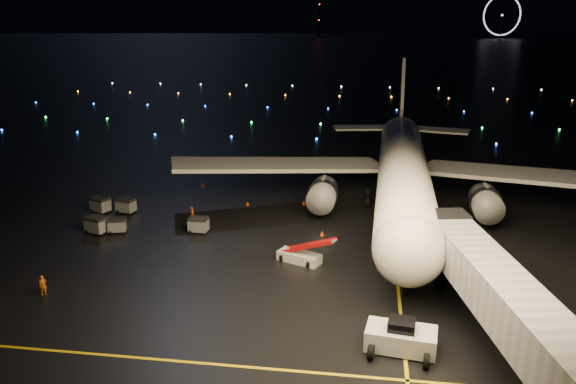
% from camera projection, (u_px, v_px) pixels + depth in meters
% --- Properties ---
extents(ground, '(2000.00, 2000.00, 0.00)m').
position_uv_depth(ground, '(354.00, 58.00, 329.50)').
color(ground, black).
rests_on(ground, ground).
extents(lane_centre, '(0.25, 80.00, 0.02)m').
position_uv_depth(lane_centre, '(393.00, 234.00, 58.02)').
color(lane_centre, gold).
rests_on(lane_centre, ground).
extents(lane_cross, '(60.00, 0.25, 0.02)m').
position_uv_depth(lane_cross, '(143.00, 358.00, 36.63)').
color(lane_cross, gold).
rests_on(lane_cross, ground).
extents(airliner, '(57.28, 54.60, 15.73)m').
position_uv_depth(airliner, '(404.00, 139.00, 65.55)').
color(airliner, silver).
rests_on(airliner, ground).
extents(pushback_tug, '(4.93, 3.05, 2.21)m').
position_uv_depth(pushback_tug, '(401.00, 335.00, 37.30)').
color(pushback_tug, silver).
rests_on(pushback_tug, ground).
extents(belt_loader, '(5.98, 3.81, 2.83)m').
position_uv_depth(belt_loader, '(299.00, 247.00, 50.94)').
color(belt_loader, silver).
rests_on(belt_loader, ground).
extents(crew_a, '(0.69, 0.70, 1.63)m').
position_uv_depth(crew_a, '(43.00, 285.00, 44.97)').
color(crew_a, orange).
rests_on(crew_a, ground).
extents(crew_c, '(0.60, 1.11, 1.81)m').
position_uv_depth(crew_c, '(192.00, 215.00, 61.07)').
color(crew_c, orange).
rests_on(crew_c, ground).
extents(safety_cone_0, '(0.53, 0.53, 0.51)m').
position_uv_depth(safety_cone_0, '(322.00, 233.00, 57.53)').
color(safety_cone_0, '#F23A07').
rests_on(safety_cone_0, ground).
extents(safety_cone_1, '(0.45, 0.45, 0.50)m').
position_uv_depth(safety_cone_1, '(304.00, 202.00, 67.32)').
color(safety_cone_1, '#F23A07').
rests_on(safety_cone_1, ground).
extents(safety_cone_2, '(0.41, 0.41, 0.45)m').
position_uv_depth(safety_cone_2, '(248.00, 203.00, 67.05)').
color(safety_cone_2, '#F23A07').
rests_on(safety_cone_2, ground).
extents(safety_cone_3, '(0.51, 0.51, 0.52)m').
position_uv_depth(safety_cone_3, '(202.00, 184.00, 74.68)').
color(safety_cone_3, '#F23A07').
rests_on(safety_cone_3, ground).
extents(ferris_wheel, '(49.33, 16.80, 52.00)m').
position_uv_depth(ferris_wheel, '(502.00, 17.00, 696.78)').
color(ferris_wheel, black).
rests_on(ferris_wheel, ground).
extents(radio_mast, '(1.80, 1.80, 64.00)m').
position_uv_depth(radio_mast, '(319.00, 12.00, 744.85)').
color(radio_mast, black).
rests_on(radio_mast, ground).
extents(taxiway_lights, '(164.00, 92.00, 0.36)m').
position_uv_depth(taxiway_lights, '(333.00, 105.00, 145.75)').
color(taxiway_lights, black).
rests_on(taxiway_lights, ground).
extents(baggage_cart_0, '(2.00, 1.46, 1.63)m').
position_uv_depth(baggage_cart_0, '(198.00, 225.00, 58.25)').
color(baggage_cart_0, gray).
rests_on(baggage_cart_0, ground).
extents(baggage_cart_1, '(2.23, 1.78, 1.68)m').
position_uv_depth(baggage_cart_1, '(126.00, 206.00, 64.26)').
color(baggage_cart_1, gray).
rests_on(baggage_cart_1, ground).
extents(baggage_cart_2, '(2.48, 2.17, 1.76)m').
position_uv_depth(baggage_cart_2, '(100.00, 205.00, 64.42)').
color(baggage_cart_2, gray).
rests_on(baggage_cart_2, ground).
extents(baggage_cart_3, '(2.08, 1.73, 1.51)m').
position_uv_depth(baggage_cart_3, '(117.00, 225.00, 58.30)').
color(baggage_cart_3, gray).
rests_on(baggage_cart_3, ground).
extents(baggage_cart_4, '(2.48, 2.09, 1.80)m').
position_uv_depth(baggage_cart_4, '(97.00, 225.00, 58.03)').
color(baggage_cart_4, gray).
rests_on(baggage_cart_4, ground).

